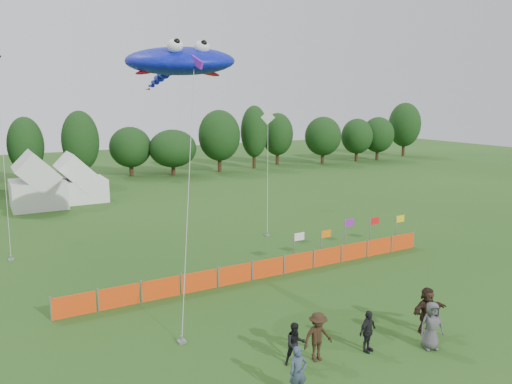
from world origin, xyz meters
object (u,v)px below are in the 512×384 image
tent_right (78,183)px  spectator_e (432,326)px  barrier_fence (268,268)px  spectator_b (295,344)px  spectator_a (298,372)px  spectator_c (318,337)px  tent_left (37,185)px  spectator_d (368,331)px  stingray_kite (178,62)px  spectator_f (427,310)px

tent_right → spectator_e: size_ratio=2.60×
barrier_fence → spectator_b: spectator_b is taller
spectator_a → spectator_e: 6.23m
spectator_a → spectator_e: spectator_e is taller
spectator_c → spectator_e: 4.56m
barrier_fence → spectator_c: bearing=-108.9°
spectator_c → tent_right: bearing=95.7°
barrier_fence → spectator_a: (-4.76, -9.88, 0.35)m
tent_left → tent_right: 3.72m
tent_left → spectator_d: size_ratio=2.75×
tent_right → spectator_b: (1.39, -34.03, -0.95)m
spectator_b → spectator_d: spectator_d is taller
spectator_e → barrier_fence: bearing=120.8°
spectator_a → stingray_kite: bearing=96.9°
spectator_b → stingray_kite: (-0.04, 10.90, 10.53)m
barrier_fence → spectator_f: 9.07m
tent_left → spectator_c: size_ratio=2.41×
tent_right → spectator_d: size_ratio=2.99×
spectator_b → spectator_e: spectator_e is taller
tent_left → stingray_kite: (4.92, -22.11, 9.32)m
spectator_a → tent_left: bearing=107.8°
spectator_a → spectator_e: bearing=12.0°
tent_right → spectator_c: size_ratio=2.62×
tent_left → spectator_b: bearing=-81.4°
barrier_fence → spectator_c: 8.86m
spectator_c → spectator_f: (5.27, -0.36, 0.03)m
tent_left → barrier_fence: tent_left is taller
spectator_b → stingray_kite: size_ratio=0.11×
spectator_f → stingray_kite: 16.62m
spectator_a → spectator_b: size_ratio=1.07×
tent_left → spectator_c: (5.83, -33.17, -1.07)m
tent_right → spectator_e: bearing=-79.5°
tent_right → spectator_c: (2.26, -34.19, -0.81)m
spectator_a → spectator_d: 4.10m
spectator_b → spectator_f: (6.14, -0.53, 0.16)m
spectator_a → spectator_c: size_ratio=0.91×
spectator_c → spectator_b: bearing=171.1°
tent_right → spectator_c: bearing=-86.2°
spectator_b → barrier_fence: bearing=81.6°
tent_right → spectator_b: bearing=-87.7°
spectator_d → barrier_fence: bearing=70.9°
spectator_a → spectator_e: size_ratio=0.90×
spectator_d → spectator_f: 3.22m
tent_left → stingray_kite: bearing=-77.5°
tent_right → spectator_a: size_ratio=2.87×
tent_right → spectator_b: size_ratio=3.07×
tent_right → spectator_e: (6.60, -35.63, -0.80)m
tent_left → spectator_c: tent_left is taller
spectator_b → spectator_c: size_ratio=0.85×
spectator_f → spectator_e: bearing=-130.3°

